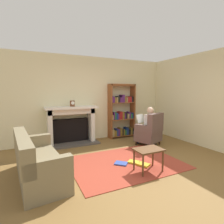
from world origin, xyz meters
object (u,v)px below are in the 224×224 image
at_px(fireplace, 71,124).
at_px(seated_reader, 147,124).
at_px(armchair_reading, 150,131).
at_px(sofa_floral, 37,162).
at_px(side_table, 148,152).
at_px(mantel_clock, 72,104).
at_px(bookshelf, 122,113).

relative_size(fireplace, seated_reader, 1.37).
xyz_separation_m(armchair_reading, sofa_floral, (-3.13, -0.76, -0.10)).
relative_size(armchair_reading, side_table, 1.73).
bearing_deg(mantel_clock, fireplace, 106.46).
bearing_deg(bookshelf, sofa_floral, -145.09).
bearing_deg(side_table, armchair_reading, 51.30).
bearing_deg(side_table, fireplace, 110.67).
bearing_deg(armchair_reading, fireplace, -50.49).
bearing_deg(sofa_floral, armchair_reading, -82.15).
xyz_separation_m(bookshelf, side_table, (-0.80, -2.59, -0.46)).
relative_size(bookshelf, sofa_floral, 1.04).
bearing_deg(side_table, sofa_floral, 163.27).
height_order(fireplace, bookshelf, bookshelf).
bearing_deg(sofa_floral, side_table, -112.54).
xyz_separation_m(seated_reader, sofa_floral, (-3.09, -0.87, -0.30)).
distance_m(mantel_clock, sofa_floral, 2.33).
height_order(mantel_clock, sofa_floral, mantel_clock).
height_order(sofa_floral, side_table, sofa_floral).
bearing_deg(seated_reader, bookshelf, -97.59).
relative_size(armchair_reading, seated_reader, 0.85).
relative_size(fireplace, side_table, 2.80).
height_order(armchair_reading, sofa_floral, armchair_reading).
relative_size(bookshelf, armchair_reading, 1.90).
xyz_separation_m(fireplace, sofa_floral, (-1.07, -1.94, -0.28)).
bearing_deg(seated_reader, mantel_clock, -46.64).
xyz_separation_m(bookshelf, seated_reader, (0.26, -1.11, -0.23)).
bearing_deg(fireplace, seated_reader, -27.96).
distance_m(fireplace, side_table, 2.74).
height_order(mantel_clock, armchair_reading, mantel_clock).
relative_size(mantel_clock, seated_reader, 0.15).
bearing_deg(mantel_clock, bookshelf, 4.48).
bearing_deg(bookshelf, side_table, -107.19).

